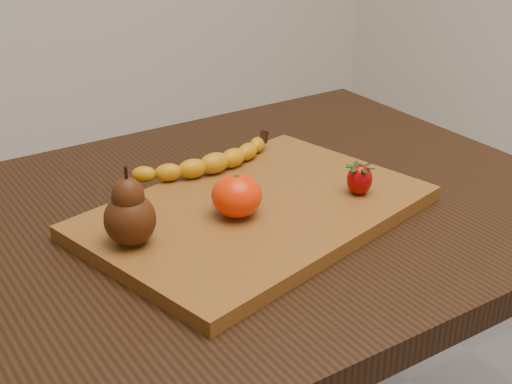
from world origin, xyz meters
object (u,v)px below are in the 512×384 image
pear (129,206)px  mandarin (237,196)px  table (227,271)px  cutting_board (256,212)px

pear → mandarin: pear is taller
table → mandarin: 0.16m
table → cutting_board: 0.12m
cutting_board → mandarin: 0.05m
mandarin → cutting_board: bearing=15.4°
table → mandarin: size_ratio=15.04×
table → mandarin: (-0.01, -0.05, 0.15)m
pear → table: bearing=15.1°
pear → mandarin: size_ratio=1.49×
pear → mandarin: (0.15, -0.01, -0.02)m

